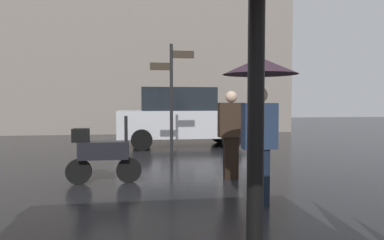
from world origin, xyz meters
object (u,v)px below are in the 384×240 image
Objects in this scene: pedestrian_with_bag at (232,129)px; street_signpost at (172,91)px; parked_car_left at (182,117)px; pedestrian_with_umbrella at (260,88)px; parked_scooter at (101,153)px.

pedestrian_with_bag is 0.59× the size of street_signpost.
street_signpost reaches higher than parked_car_left.
pedestrian_with_umbrella is at bearing -43.31° from pedestrian_with_bag.
pedestrian_with_umbrella is 1.24× the size of pedestrian_with_bag.
parked_scooter is (-2.45, -0.04, -0.41)m from pedestrian_with_bag.
pedestrian_with_umbrella is 3.14m from parked_scooter.
pedestrian_with_umbrella is 0.73× the size of street_signpost.
pedestrian_with_umbrella is 3.87m from street_signpost.
parked_car_left is (2.09, 5.11, 0.44)m from parked_scooter.
pedestrian_with_bag is at bearing -64.22° from street_signpost.
pedestrian_with_bag is 5.09m from parked_car_left.
pedestrian_with_bag is 1.26× the size of parked_scooter.
parked_scooter is at bearing 140.64° from pedestrian_with_umbrella.
pedestrian_with_umbrella is 0.49× the size of parked_car_left.
parked_scooter is 2.81m from street_signpost.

